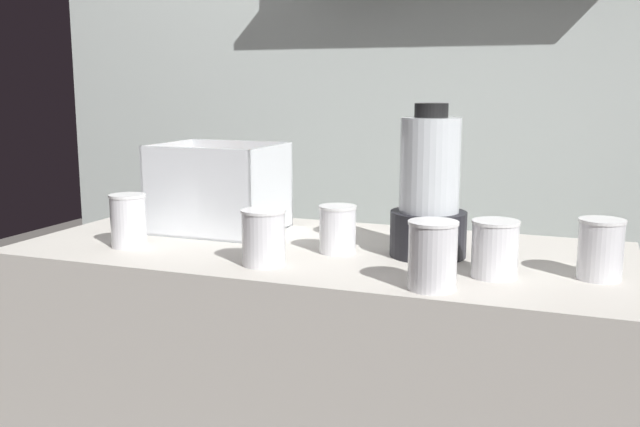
{
  "coord_description": "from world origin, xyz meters",
  "views": [
    {
      "loc": [
        0.59,
        -1.54,
        1.28
      ],
      "look_at": [
        0.0,
        0.0,
        0.98
      ],
      "focal_mm": 40.48,
      "sensor_mm": 36.0,
      "label": 1
    }
  ],
  "objects_px": {
    "juice_cup_orange_left": "(264,241)",
    "juice_cup_beet_right": "(432,259)",
    "carrot_display_bin": "(218,204)",
    "juice_cup_orange_far_left": "(128,224)",
    "juice_cup_beet_middle": "(338,232)",
    "juice_cup_orange_rightmost": "(600,253)",
    "blender_pitcher": "(429,194)",
    "juice_cup_orange_far_right": "(495,251)"
  },
  "relations": [
    {
      "from": "juice_cup_orange_far_left",
      "to": "juice_cup_orange_far_right",
      "type": "xyz_separation_m",
      "value": [
        0.84,
        0.03,
        -0.0
      ]
    },
    {
      "from": "carrot_display_bin",
      "to": "juice_cup_beet_right",
      "type": "height_order",
      "value": "carrot_display_bin"
    },
    {
      "from": "juice_cup_orange_left",
      "to": "juice_cup_beet_middle",
      "type": "xyz_separation_m",
      "value": [
        0.11,
        0.16,
        -0.0
      ]
    },
    {
      "from": "carrot_display_bin",
      "to": "juice_cup_orange_far_left",
      "type": "distance_m",
      "value": 0.26
    },
    {
      "from": "carrot_display_bin",
      "to": "juice_cup_orange_left",
      "type": "xyz_separation_m",
      "value": [
        0.27,
        -0.29,
        -0.02
      ]
    },
    {
      "from": "juice_cup_orange_far_left",
      "to": "juice_cup_beet_middle",
      "type": "bearing_deg",
      "value": 13.56
    },
    {
      "from": "carrot_display_bin",
      "to": "juice_cup_beet_right",
      "type": "xyz_separation_m",
      "value": [
        0.64,
        -0.34,
        -0.01
      ]
    },
    {
      "from": "juice_cup_orange_left",
      "to": "juice_cup_orange_far_right",
      "type": "height_order",
      "value": "juice_cup_orange_left"
    },
    {
      "from": "carrot_display_bin",
      "to": "juice_cup_orange_far_right",
      "type": "distance_m",
      "value": 0.76
    },
    {
      "from": "juice_cup_beet_right",
      "to": "juice_cup_beet_middle",
      "type": "bearing_deg",
      "value": 140.69
    },
    {
      "from": "blender_pitcher",
      "to": "juice_cup_beet_middle",
      "type": "bearing_deg",
      "value": -167.38
    },
    {
      "from": "juice_cup_orange_left",
      "to": "juice_cup_beet_right",
      "type": "relative_size",
      "value": 0.92
    },
    {
      "from": "blender_pitcher",
      "to": "juice_cup_orange_far_right",
      "type": "relative_size",
      "value": 2.95
    },
    {
      "from": "blender_pitcher",
      "to": "juice_cup_orange_left",
      "type": "distance_m",
      "value": 0.38
    },
    {
      "from": "juice_cup_beet_right",
      "to": "juice_cup_orange_far_left",
      "type": "bearing_deg",
      "value": 172.38
    },
    {
      "from": "carrot_display_bin",
      "to": "juice_cup_orange_far_left",
      "type": "height_order",
      "value": "carrot_display_bin"
    },
    {
      "from": "juice_cup_beet_middle",
      "to": "juice_cup_orange_rightmost",
      "type": "relative_size",
      "value": 0.9
    },
    {
      "from": "juice_cup_orange_rightmost",
      "to": "juice_cup_orange_far_left",
      "type": "bearing_deg",
      "value": -175.17
    },
    {
      "from": "juice_cup_beet_right",
      "to": "juice_cup_orange_rightmost",
      "type": "relative_size",
      "value": 1.08
    },
    {
      "from": "juice_cup_beet_middle",
      "to": "carrot_display_bin",
      "type": "bearing_deg",
      "value": 161.62
    },
    {
      "from": "juice_cup_orange_far_right",
      "to": "juice_cup_orange_rightmost",
      "type": "relative_size",
      "value": 0.96
    },
    {
      "from": "juice_cup_orange_left",
      "to": "juice_cup_orange_far_right",
      "type": "distance_m",
      "value": 0.47
    },
    {
      "from": "juice_cup_orange_far_left",
      "to": "juice_cup_orange_left",
      "type": "xyz_separation_m",
      "value": [
        0.37,
        -0.05,
        -0.0
      ]
    },
    {
      "from": "blender_pitcher",
      "to": "juice_cup_orange_far_left",
      "type": "xyz_separation_m",
      "value": [
        -0.68,
        -0.16,
        -0.08
      ]
    },
    {
      "from": "juice_cup_orange_far_left",
      "to": "juice_cup_beet_middle",
      "type": "distance_m",
      "value": 0.49
    },
    {
      "from": "carrot_display_bin",
      "to": "juice_cup_orange_far_right",
      "type": "relative_size",
      "value": 2.68
    },
    {
      "from": "carrot_display_bin",
      "to": "juice_cup_orange_far_left",
      "type": "relative_size",
      "value": 2.47
    },
    {
      "from": "carrot_display_bin",
      "to": "blender_pitcher",
      "type": "height_order",
      "value": "blender_pitcher"
    },
    {
      "from": "blender_pitcher",
      "to": "juice_cup_orange_rightmost",
      "type": "xyz_separation_m",
      "value": [
        0.36,
        -0.07,
        -0.09
      ]
    },
    {
      "from": "carrot_display_bin",
      "to": "juice_cup_orange_far_right",
      "type": "height_order",
      "value": "carrot_display_bin"
    },
    {
      "from": "juice_cup_orange_left",
      "to": "juice_cup_orange_rightmost",
      "type": "distance_m",
      "value": 0.68
    },
    {
      "from": "juice_cup_orange_far_left",
      "to": "juice_cup_beet_right",
      "type": "xyz_separation_m",
      "value": [
        0.74,
        -0.1,
        0.0
      ]
    },
    {
      "from": "juice_cup_orange_far_right",
      "to": "juice_cup_orange_far_left",
      "type": "bearing_deg",
      "value": -178.04
    },
    {
      "from": "juice_cup_orange_far_left",
      "to": "juice_cup_orange_rightmost",
      "type": "height_order",
      "value": "juice_cup_orange_far_left"
    },
    {
      "from": "juice_cup_orange_far_right",
      "to": "juice_cup_orange_left",
      "type": "bearing_deg",
      "value": -170.98
    },
    {
      "from": "blender_pitcher",
      "to": "juice_cup_beet_middle",
      "type": "distance_m",
      "value": 0.22
    },
    {
      "from": "blender_pitcher",
      "to": "juice_cup_orange_far_right",
      "type": "height_order",
      "value": "blender_pitcher"
    },
    {
      "from": "juice_cup_orange_far_left",
      "to": "juice_cup_orange_left",
      "type": "height_order",
      "value": "juice_cup_orange_far_left"
    },
    {
      "from": "juice_cup_beet_middle",
      "to": "juice_cup_orange_far_left",
      "type": "bearing_deg",
      "value": -166.44
    },
    {
      "from": "juice_cup_beet_right",
      "to": "juice_cup_orange_rightmost",
      "type": "distance_m",
      "value": 0.35
    },
    {
      "from": "juice_cup_orange_far_right",
      "to": "juice_cup_orange_rightmost",
      "type": "distance_m",
      "value": 0.2
    },
    {
      "from": "carrot_display_bin",
      "to": "juice_cup_orange_far_left",
      "type": "bearing_deg",
      "value": -113.76
    }
  ]
}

